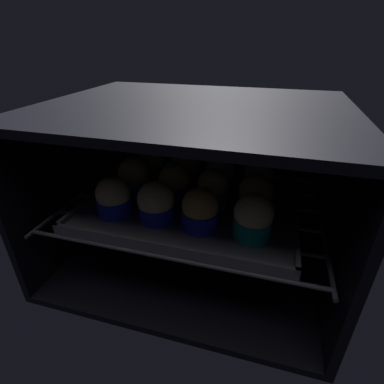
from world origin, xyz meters
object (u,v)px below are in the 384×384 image
at_px(muffin_row1_col2, 213,188).
at_px(muffin_row2_col1, 186,166).
at_px(muffin_row0_col2, 200,210).
at_px(muffin_row1_col0, 134,177).
at_px(muffin_row0_col0, 114,197).
at_px(baking_tray, 192,202).
at_px(muffin_row1_col1, 174,182).
at_px(muffin_row2_col0, 151,163).
at_px(muffin_row2_col3, 258,177).
at_px(muffin_row1_col3, 255,194).
at_px(muffin_row0_col1, 156,203).
at_px(muffin_row2_col2, 220,172).
at_px(muffin_row0_col3, 253,217).

distance_m(muffin_row1_col2, muffin_row2_col1, 0.13).
xyz_separation_m(muffin_row0_col2, muffin_row1_col2, (0.00, 0.09, 0.00)).
height_order(muffin_row0_col2, muffin_row1_col0, muffin_row1_col0).
distance_m(muffin_row0_col0, muffin_row1_col2, 0.20).
relative_size(baking_tray, muffin_row1_col1, 5.07).
bearing_deg(baking_tray, muffin_row2_col0, 144.99).
bearing_deg(muffin_row2_col3, muffin_row1_col3, -88.95).
bearing_deg(muffin_row0_col0, muffin_row0_col2, 0.66).
relative_size(muffin_row0_col0, muffin_row1_col0, 0.97).
height_order(muffin_row1_col0, muffin_row1_col3, muffin_row1_col0).
xyz_separation_m(muffin_row2_col0, muffin_row2_col1, (0.09, -0.00, 0.00)).
distance_m(baking_tray, muffin_row2_col3, 0.16).
xyz_separation_m(muffin_row0_col1, muffin_row0_col2, (0.09, -0.00, -0.00)).
bearing_deg(muffin_row1_col1, muffin_row1_col2, -2.07).
relative_size(muffin_row0_col1, muffin_row1_col1, 0.93).
bearing_deg(muffin_row0_col1, muffin_row2_col3, 45.30).
xyz_separation_m(muffin_row1_col0, muffin_row1_col1, (0.09, 0.00, -0.00)).
xyz_separation_m(baking_tray, muffin_row0_col1, (-0.05, -0.09, 0.04)).
height_order(muffin_row2_col0, muffin_row2_col2, same).
height_order(muffin_row1_col3, muffin_row2_col2, muffin_row2_col2).
bearing_deg(muffin_row0_col1, muffin_row1_col0, 134.36).
height_order(muffin_row0_col2, muffin_row2_col3, muffin_row0_col2).
height_order(baking_tray, muffin_row0_col2, muffin_row0_col2).
bearing_deg(muffin_row0_col2, muffin_row2_col2, 89.14).
bearing_deg(muffin_row0_col1, muffin_row2_col0, 115.53).
xyz_separation_m(muffin_row0_col0, muffin_row2_col2, (0.18, 0.18, -0.00)).
bearing_deg(baking_tray, muffin_row0_col3, -33.69).
relative_size(muffin_row0_col1, muffin_row0_col2, 1.01).
relative_size(muffin_row1_col2, muffin_row2_col1, 0.93).
distance_m(muffin_row1_col1, muffin_row2_col2, 0.12).
height_order(muffin_row0_col3, muffin_row1_col1, muffin_row1_col1).
relative_size(muffin_row1_col3, muffin_row2_col2, 0.94).
bearing_deg(muffin_row1_col3, muffin_row0_col1, -153.22).
bearing_deg(muffin_row0_col0, muffin_row1_col0, 90.42).
bearing_deg(muffin_row2_col1, muffin_row0_col2, -65.45).
xyz_separation_m(muffin_row0_col1, muffin_row1_col1, (0.00, 0.09, 0.00)).
bearing_deg(muffin_row1_col0, muffin_row2_col0, 88.42).
distance_m(baking_tray, muffin_row2_col1, 0.11).
distance_m(muffin_row1_col0, muffin_row1_col1, 0.09).
relative_size(muffin_row0_col2, muffin_row2_col0, 0.99).
bearing_deg(muffin_row1_col3, muffin_row0_col0, -160.75).
relative_size(muffin_row0_col0, muffin_row0_col1, 1.01).
height_order(muffin_row1_col1, muffin_row2_col1, muffin_row1_col1).
bearing_deg(muffin_row2_col3, muffin_row0_col3, -87.96).
xyz_separation_m(muffin_row0_col3, muffin_row1_col3, (-0.00, 0.09, -0.00)).
bearing_deg(baking_tray, muffin_row1_col0, 178.90).
xyz_separation_m(muffin_row0_col0, muffin_row2_col3, (0.27, 0.18, -0.00)).
height_order(muffin_row0_col0, muffin_row1_col1, muffin_row1_col1).
relative_size(muffin_row0_col2, muffin_row0_col3, 0.96).
height_order(muffin_row2_col1, muffin_row2_col2, muffin_row2_col1).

